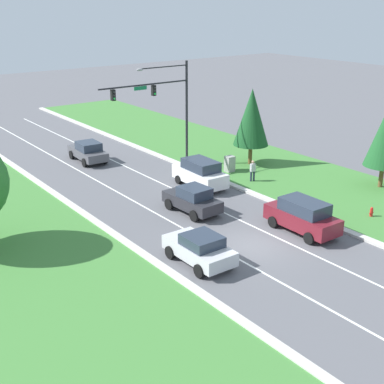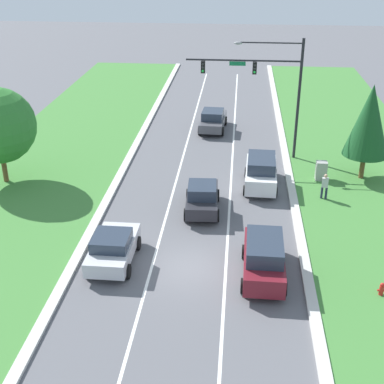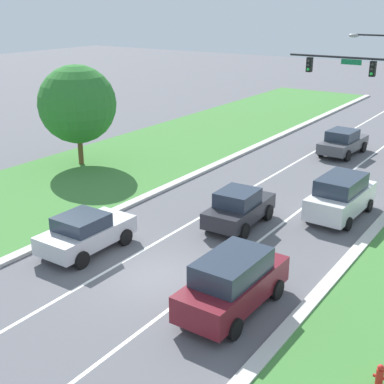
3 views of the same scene
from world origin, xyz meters
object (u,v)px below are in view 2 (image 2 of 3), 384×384
(charcoal_sedan, at_px, (202,197))
(burgundy_suv, at_px, (264,257))
(fire_hydrant, at_px, (381,290))
(traffic_signal_mast, at_px, (268,81))
(utility_cabinet, at_px, (321,171))
(graphite_sedan, at_px, (213,120))
(conifer_near_right_tree, at_px, (369,121))
(pedestrian, at_px, (325,186))
(white_suv, at_px, (261,172))
(silver_sedan, at_px, (113,248))

(charcoal_sedan, bearing_deg, burgundy_suv, -64.73)
(charcoal_sedan, distance_m, fire_hydrant, 11.37)
(charcoal_sedan, bearing_deg, traffic_signal_mast, 63.99)
(traffic_signal_mast, distance_m, utility_cabinet, 7.22)
(traffic_signal_mast, xyz_separation_m, charcoal_sedan, (-3.82, -8.78, -4.74))
(graphite_sedan, xyz_separation_m, conifer_near_right_tree, (10.33, -8.98, 3.15))
(utility_cabinet, xyz_separation_m, conifer_near_right_tree, (2.71, 0.56, 3.35))
(fire_hydrant, bearing_deg, utility_cabinet, 95.11)
(traffic_signal_mast, xyz_separation_m, pedestrian, (3.45, -6.62, -4.69))
(burgundy_suv, xyz_separation_m, utility_cabinet, (4.09, 11.34, -0.37))
(white_suv, xyz_separation_m, utility_cabinet, (3.96, 1.28, -0.37))
(traffic_signal_mast, relative_size, charcoal_sedan, 2.00)
(utility_cabinet, bearing_deg, white_suv, -162.09)
(graphite_sedan, height_order, burgundy_suv, burgundy_suv)
(burgundy_suv, distance_m, conifer_near_right_tree, 14.03)
(silver_sedan, relative_size, conifer_near_right_tree, 0.65)
(graphite_sedan, relative_size, utility_cabinet, 3.48)
(utility_cabinet, distance_m, conifer_near_right_tree, 4.35)
(white_suv, relative_size, utility_cabinet, 3.51)
(traffic_signal_mast, relative_size, conifer_near_right_tree, 1.34)
(white_suv, relative_size, fire_hydrant, 6.67)
(graphite_sedan, xyz_separation_m, burgundy_suv, (3.53, -20.88, 0.16))
(silver_sedan, height_order, white_suv, white_suv)
(graphite_sedan, bearing_deg, utility_cabinet, -48.22)
(conifer_near_right_tree, bearing_deg, utility_cabinet, -168.33)
(traffic_signal_mast, relative_size, white_suv, 1.82)
(burgundy_suv, bearing_deg, silver_sedan, 176.98)
(silver_sedan, bearing_deg, traffic_signal_mast, 62.44)
(silver_sedan, relative_size, white_suv, 0.89)
(fire_hydrant, bearing_deg, pedestrian, 97.57)
(burgundy_suv, relative_size, charcoal_sedan, 1.11)
(fire_hydrant, xyz_separation_m, conifer_near_right_tree, (1.60, 13.03, 3.68))
(utility_cabinet, relative_size, pedestrian, 0.79)
(pedestrian, bearing_deg, fire_hydrant, 106.57)
(fire_hydrant, bearing_deg, conifer_near_right_tree, 83.00)
(graphite_sedan, xyz_separation_m, charcoal_sedan, (0.18, -14.53, 0.02))
(white_suv, xyz_separation_m, pedestrian, (3.80, -1.55, -0.10))
(conifer_near_right_tree, bearing_deg, burgundy_suv, -119.74)
(conifer_near_right_tree, bearing_deg, white_suv, -164.58)
(white_suv, xyz_separation_m, fire_hydrant, (5.08, -11.18, -0.70))
(burgundy_suv, relative_size, silver_sedan, 1.13)
(burgundy_suv, distance_m, silver_sedan, 7.30)
(traffic_signal_mast, relative_size, graphite_sedan, 1.83)
(pedestrian, bearing_deg, charcoal_sedan, 25.54)
(traffic_signal_mast, height_order, conifer_near_right_tree, traffic_signal_mast)
(white_suv, height_order, pedestrian, white_suv)
(charcoal_sedan, distance_m, white_suv, 5.08)
(silver_sedan, xyz_separation_m, fire_hydrant, (12.48, -1.62, -0.50))
(burgundy_suv, height_order, fire_hydrant, burgundy_suv)
(fire_hydrant, bearing_deg, silver_sedan, 172.62)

